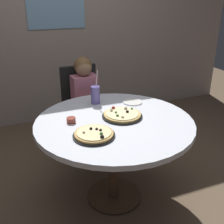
# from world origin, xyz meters

# --- Properties ---
(ground_plane) EXTENTS (8.00, 8.00, 0.00)m
(ground_plane) POSITION_xyz_m (0.00, 0.00, 0.00)
(ground_plane) COLOR brown
(wall_with_window) EXTENTS (5.20, 0.14, 2.90)m
(wall_with_window) POSITION_xyz_m (-0.00, 1.91, 1.45)
(wall_with_window) COLOR #A8998E
(wall_with_window) RESTS_ON ground_plane
(dining_table) EXTENTS (1.25, 1.25, 0.75)m
(dining_table) POSITION_xyz_m (0.00, 0.00, 0.66)
(dining_table) COLOR silver
(dining_table) RESTS_ON ground_plane
(chair_wooden) EXTENTS (0.42, 0.42, 0.95)m
(chair_wooden) POSITION_xyz_m (-0.00, 0.94, 0.53)
(chair_wooden) COLOR black
(chair_wooden) RESTS_ON ground_plane
(diner_child) EXTENTS (0.27, 0.42, 1.08)m
(diner_child) POSITION_xyz_m (0.00, 0.76, 0.48)
(diner_child) COLOR #3F4766
(diner_child) RESTS_ON ground_plane
(pizza_veggie) EXTENTS (0.33, 0.33, 0.05)m
(pizza_veggie) POSITION_xyz_m (0.08, 0.04, 0.77)
(pizza_veggie) COLOR black
(pizza_veggie) RESTS_ON dining_table
(pizza_cheese) EXTENTS (0.30, 0.30, 0.05)m
(pizza_cheese) POSITION_xyz_m (-0.23, -0.19, 0.77)
(pizza_cheese) COLOR black
(pizza_cheese) RESTS_ON dining_table
(soda_cup) EXTENTS (0.08, 0.08, 0.31)m
(soda_cup) POSITION_xyz_m (-0.02, 0.40, 0.83)
(soda_cup) COLOR #6659A5
(soda_cup) RESTS_ON dining_table
(sauce_bowl) EXTENTS (0.07, 0.07, 0.04)m
(sauce_bowl) POSITION_xyz_m (-0.33, 0.08, 0.77)
(sauce_bowl) COLOR brown
(sauce_bowl) RESTS_ON dining_table
(plate_small) EXTENTS (0.18, 0.18, 0.01)m
(plate_small) POSITION_xyz_m (0.30, 0.29, 0.76)
(plate_small) COLOR white
(plate_small) RESTS_ON dining_table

